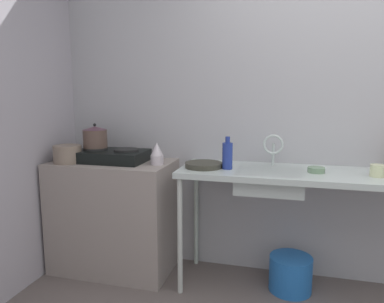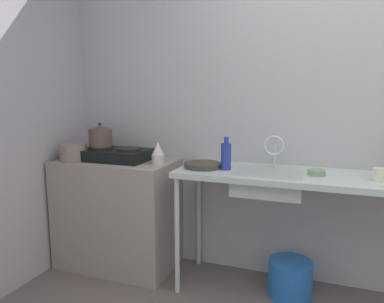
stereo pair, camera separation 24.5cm
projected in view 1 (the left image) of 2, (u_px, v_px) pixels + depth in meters
wall_back at (372, 98)px, 2.53m from camera, size 5.56×0.10×2.75m
counter_concrete at (114, 215)px, 2.85m from camera, size 0.93×0.54×0.88m
counter_sink at (307, 181)px, 2.42m from camera, size 1.76×0.54×0.88m
stove at (111, 155)px, 2.78m from camera, size 0.55×0.35×0.10m
pot_on_left_burner at (95, 137)px, 2.79m from camera, size 0.19×0.19×0.19m
pot_beside_stove at (67, 154)px, 2.72m from camera, size 0.21×0.21×0.13m
percolator at (157, 154)px, 2.65m from camera, size 0.10×0.10×0.17m
sink_basin at (269, 181)px, 2.45m from camera, size 0.45×0.36×0.14m
faucet at (273, 146)px, 2.56m from camera, size 0.15×0.08×0.24m
frying_pan at (204, 165)px, 2.55m from camera, size 0.27×0.27×0.04m
cup_by_rack at (377, 171)px, 2.26m from camera, size 0.09×0.09×0.08m
small_bowl_on_drainboard at (316, 170)px, 2.39m from camera, size 0.11×0.11×0.04m
bottle_by_sink at (227, 155)px, 2.49m from camera, size 0.07×0.07×0.23m
bucket_on_floor at (290, 273)px, 2.56m from camera, size 0.30×0.30×0.25m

